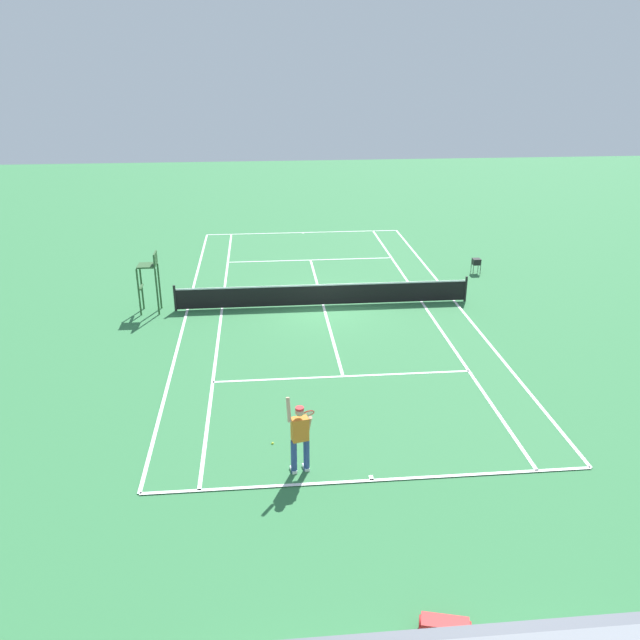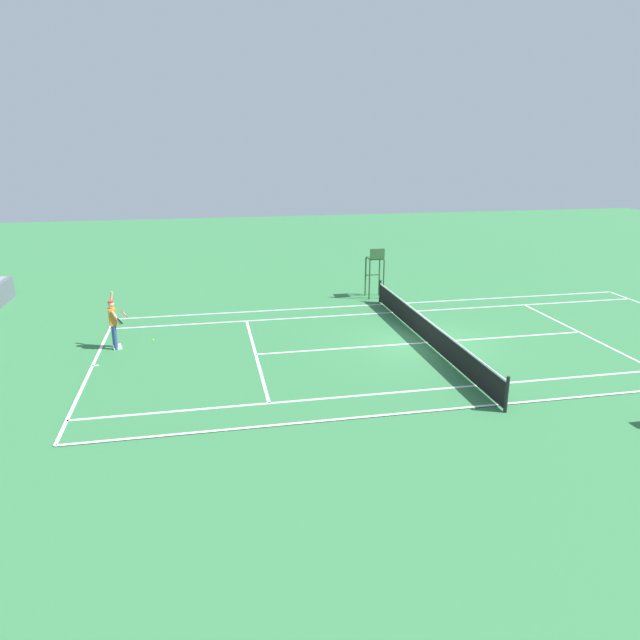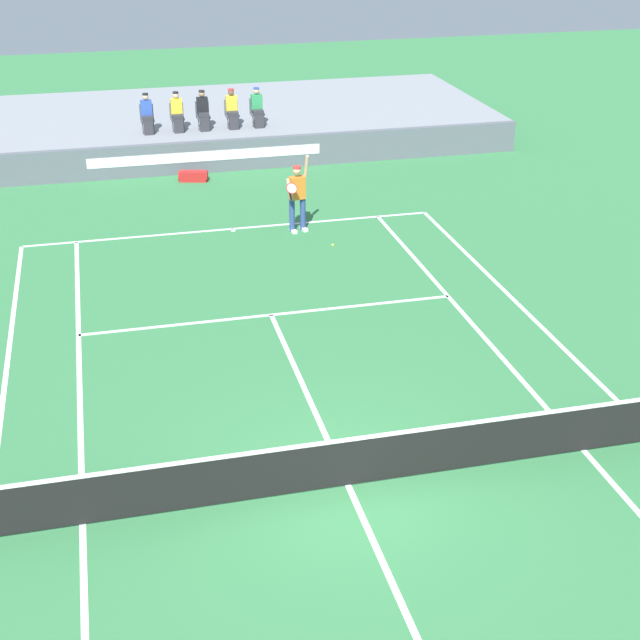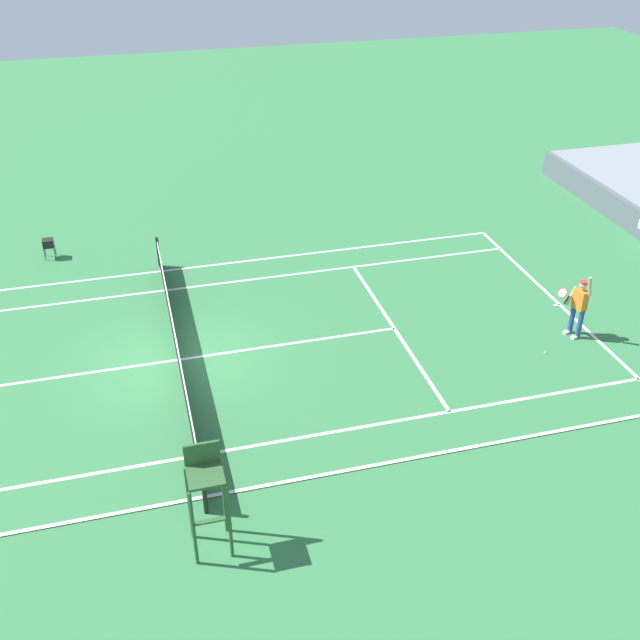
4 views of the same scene
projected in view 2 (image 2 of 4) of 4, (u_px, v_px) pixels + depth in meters
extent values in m
plane|color=#337542|center=(426.00, 343.00, 21.80)|extent=(80.00, 80.00, 0.00)
cube|color=#337542|center=(426.00, 343.00, 21.79)|extent=(10.98, 23.78, 0.02)
cube|color=white|center=(92.00, 366.00, 19.54)|extent=(10.98, 0.10, 0.01)
cube|color=white|center=(497.00, 405.00, 16.65)|extent=(0.10, 23.78, 0.01)
cube|color=white|center=(383.00, 304.00, 26.94)|extent=(0.10, 23.78, 0.01)
cube|color=white|center=(476.00, 386.00, 17.94)|extent=(0.10, 23.78, 0.01)
cube|color=white|center=(392.00, 313.00, 25.64)|extent=(0.10, 23.78, 0.01)
cube|color=white|center=(256.00, 354.00, 20.58)|extent=(8.22, 0.10, 0.01)
cube|color=white|center=(579.00, 332.00, 23.00)|extent=(8.22, 0.10, 0.01)
cube|color=white|center=(426.00, 343.00, 21.79)|extent=(0.10, 12.80, 0.01)
cube|color=white|center=(96.00, 365.00, 19.56)|extent=(0.10, 0.20, 0.01)
cylinder|color=black|center=(507.00, 395.00, 16.07)|extent=(0.10, 0.10, 1.07)
cylinder|color=black|center=(380.00, 291.00, 27.21)|extent=(0.10, 0.10, 1.07)
cube|color=black|center=(427.00, 331.00, 21.66)|extent=(11.78, 0.02, 0.84)
cube|color=white|center=(428.00, 320.00, 21.53)|extent=(11.78, 0.03, 0.06)
cylinder|color=navy|center=(114.00, 335.00, 21.24)|extent=(0.15, 0.15, 0.92)
cylinder|color=navy|center=(115.00, 338.00, 20.96)|extent=(0.15, 0.15, 0.92)
cube|color=white|center=(117.00, 346.00, 21.38)|extent=(0.18, 0.30, 0.10)
cube|color=white|center=(118.00, 348.00, 21.10)|extent=(0.18, 0.30, 0.10)
cube|color=orange|center=(112.00, 317.00, 20.88)|extent=(0.44, 0.32, 0.60)
sphere|color=tan|center=(111.00, 304.00, 20.74)|extent=(0.22, 0.22, 0.22)
cylinder|color=red|center=(111.00, 302.00, 20.71)|extent=(0.21, 0.21, 0.06)
cylinder|color=tan|center=(111.00, 300.00, 20.95)|extent=(0.14, 0.23, 0.61)
cylinder|color=tan|center=(116.00, 318.00, 20.68)|extent=(0.16, 0.34, 0.56)
cylinder|color=black|center=(120.00, 321.00, 20.73)|extent=(0.08, 0.19, 0.25)
torus|color=red|center=(124.00, 314.00, 20.69)|extent=(0.34, 0.26, 0.26)
cylinder|color=silver|center=(124.00, 314.00, 20.69)|extent=(0.30, 0.22, 0.22)
sphere|color=#D1E533|center=(153.00, 340.00, 22.07)|extent=(0.07, 0.07, 0.07)
cylinder|color=#2D562D|center=(366.00, 277.00, 28.25)|extent=(0.07, 0.07, 1.90)
cylinder|color=#2D562D|center=(379.00, 276.00, 28.38)|extent=(0.07, 0.07, 1.90)
cylinder|color=#2D562D|center=(370.00, 280.00, 27.60)|extent=(0.07, 0.07, 1.90)
cylinder|color=#2D562D|center=(384.00, 279.00, 27.73)|extent=(0.07, 0.07, 1.90)
cube|color=#2D562D|center=(375.00, 258.00, 27.70)|extent=(0.70, 0.70, 0.06)
cube|color=#2D562D|center=(377.00, 254.00, 27.30)|extent=(0.06, 0.70, 0.48)
cube|color=#2D562D|center=(373.00, 275.00, 28.26)|extent=(0.10, 0.70, 0.04)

